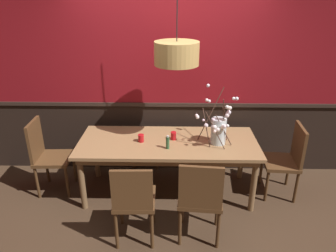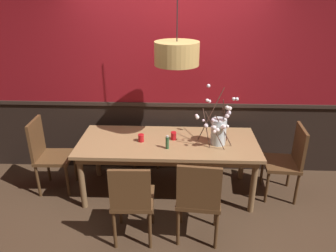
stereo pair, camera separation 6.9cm
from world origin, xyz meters
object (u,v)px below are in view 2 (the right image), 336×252
chair_far_side_right (189,128)px  chair_far_side_left (149,129)px  chair_near_side_right (199,197)px  candle_holder_nearer_edge (141,138)px  condiment_bottle (167,142)px  chair_head_west_end (48,152)px  chair_head_east_end (288,158)px  dining_table (168,147)px  candle_holder_nearer_center (174,136)px  vase_with_blossoms (218,130)px  pendant_lamp (177,53)px  chair_near_side_left (132,198)px

chair_far_side_right → chair_far_side_left: (-0.60, -0.03, -0.02)m
chair_near_side_right → candle_holder_nearer_edge: chair_near_side_right is taller
chair_near_side_right → condiment_bottle: size_ratio=5.72×
chair_head_west_end → chair_head_east_end: (3.01, -0.02, -0.01)m
chair_head_east_end → dining_table: bearing=-180.0°
chair_far_side_right → candle_holder_nearer_center: chair_far_side_right is taller
vase_with_blossoms → candle_holder_nearer_center: size_ratio=6.61×
chair_head_east_end → candle_holder_nearer_center: (-1.41, 0.05, 0.26)m
condiment_bottle → chair_near_side_right: bearing=-62.6°
chair_head_west_end → vase_with_blossoms: (2.13, -0.07, 0.37)m
dining_table → condiment_bottle: bearing=-90.5°
pendant_lamp → dining_table: bearing=-142.5°
dining_table → chair_near_side_left: bearing=-109.9°
candle_holder_nearer_center → pendant_lamp: (0.03, 0.02, 1.00)m
dining_table → candle_holder_nearer_edge: bearing=-176.5°
candle_holder_nearer_center → chair_head_west_end: bearing=-178.8°
chair_far_side_right → candle_holder_nearer_edge: 1.11m
candle_holder_nearer_edge → condiment_bottle: condiment_bottle is taller
dining_table → chair_far_side_left: 0.91m
chair_near_side_right → pendant_lamp: pendant_lamp is taller
chair_near_side_right → chair_head_west_end: 2.06m
condiment_bottle → candle_holder_nearer_center: bearing=74.6°
candle_holder_nearer_center → candle_holder_nearer_edge: 0.40m
candle_holder_nearer_center → pendant_lamp: pendant_lamp is taller
chair_near_side_right → vase_with_blossoms: vase_with_blossoms is taller
candle_holder_nearer_center → chair_far_side_right: bearing=75.5°
chair_far_side_right → chair_head_west_end: chair_head_west_end is taller
dining_table → chair_far_side_right: size_ratio=2.32×
chair_far_side_right → chair_far_side_left: 0.60m
condiment_bottle → chair_far_side_right: bearing=75.3°
chair_near_side_right → candle_holder_nearer_center: 0.98m
chair_head_west_end → candle_holder_nearer_center: chair_head_west_end is taller
chair_far_side_right → chair_far_side_left: size_ratio=1.00×
candle_holder_nearer_center → candle_holder_nearer_edge: bearing=-169.8°
dining_table → candle_holder_nearer_edge: size_ratio=23.34×
chair_far_side_right → candle_holder_nearer_center: 0.88m
candle_holder_nearer_edge → vase_with_blossoms: bearing=-1.8°
chair_near_side_left → chair_far_side_left: 1.72m
chair_far_side_right → chair_near_side_left: bearing=-108.8°
dining_table → chair_near_side_left: 0.95m
vase_with_blossoms → chair_near_side_left: bearing=-137.7°
chair_head_west_end → pendant_lamp: 2.05m
chair_far_side_right → chair_head_west_end: (-1.81, -0.86, 0.00)m
chair_near_side_left → candle_holder_nearer_center: chair_near_side_left is taller
chair_far_side_right → chair_near_side_right: chair_near_side_right is taller
dining_table → pendant_lamp: bearing=37.5°
candle_holder_nearer_center → condiment_bottle: condiment_bottle is taller
chair_far_side_left → condiment_bottle: bearing=-72.7°
dining_table → vase_with_blossoms: bearing=-4.7°
chair_far_side_right → condiment_bottle: (-0.28, -1.07, 0.28)m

